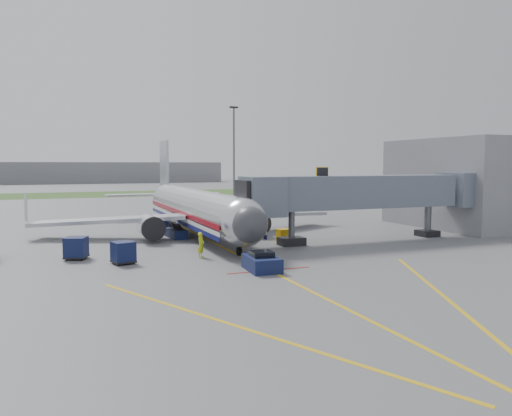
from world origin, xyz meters
name	(u,v)px	position (x,y,z in m)	size (l,w,h in m)	color
ground	(248,260)	(0.00, 0.00, 0.00)	(400.00, 400.00, 0.00)	#565659
grass_strip	(116,194)	(0.00, 90.00, 0.01)	(300.00, 25.00, 0.01)	#2D4C1E
apron_markings	(291,281)	(0.00, -7.40, 0.00)	(21.52, 50.00, 0.01)	gold
airliner	(196,208)	(0.00, 15.25, 2.65)	(32.10, 35.67, 10.25)	silver
jet_bridge	(358,193)	(12.86, 5.00, 4.47)	(25.30, 4.00, 6.90)	slate
terminal	(461,183)	(30.00, 10.00, 5.00)	(10.00, 16.00, 10.00)	slate
light_mast_right	(234,149)	(25.00, 75.00, 10.78)	(2.00, 0.44, 20.40)	#595B60
distant_terminal	(66,173)	(-10.00, 170.00, 4.00)	(120.00, 14.00, 8.00)	slate
pushback_tug	(262,262)	(-0.48, -3.81, 0.55)	(2.14, 3.29, 1.32)	#0D1A3C
baggage_cart_a	(123,252)	(-8.86, 2.01, 0.82)	(1.80, 1.80, 1.61)	#0D1A3C
baggage_cart_b	(76,248)	(-11.95, 5.13, 0.86)	(1.99, 1.99, 1.68)	#0D1A3C
baggage_cart_c	(162,225)	(-3.00, 17.59, 0.83)	(1.73, 1.73, 1.63)	#0D1A3C
belt_loader	(176,233)	(-2.50, 13.30, 0.49)	(1.58, 4.15, 1.99)	#0D1A3C
ground_power_cart	(285,235)	(6.41, 7.22, 0.57)	(1.52, 1.07, 1.16)	#E0A50D
ramp_worker	(201,245)	(-3.00, 2.33, 0.97)	(0.71, 0.46, 1.94)	#C1D919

